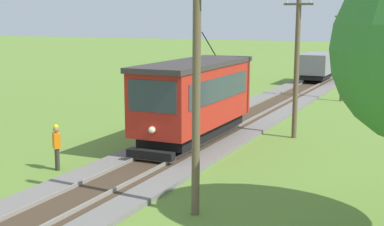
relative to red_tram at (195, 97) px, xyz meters
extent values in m
cube|color=red|center=(0.00, 0.02, 0.11)|extent=(2.50, 8.00, 2.60)
cube|color=#383333|center=(0.00, 0.02, 1.52)|extent=(2.60, 8.32, 0.22)
cube|color=black|center=(0.00, 0.02, -1.47)|extent=(2.10, 7.04, 0.44)
cube|color=#2D3842|center=(0.00, -3.99, 0.57)|extent=(2.10, 0.03, 1.25)
cube|color=#2D3842|center=(1.26, 0.02, 0.47)|extent=(0.02, 6.72, 1.04)
sphere|color=#F4EAB2|center=(0.00, -4.04, -0.74)|extent=(0.28, 0.28, 0.28)
cylinder|color=black|center=(0.00, 1.62, 2.33)|extent=(0.05, 1.67, 1.19)
cube|color=black|center=(0.00, -4.18, -1.69)|extent=(2.00, 0.36, 0.32)
cylinder|color=black|center=(0.00, -2.22, -1.47)|extent=(1.54, 0.80, 0.80)
cylinder|color=black|center=(0.00, 2.26, -1.47)|extent=(1.54, 0.80, 0.80)
cube|color=slate|center=(0.00, 26.07, -0.42)|extent=(2.40, 5.20, 1.70)
cube|color=black|center=(0.00, 26.07, -1.49)|extent=(2.02, 4.78, 0.38)
cylinder|color=black|center=(0.00, 24.51, -1.49)|extent=(1.54, 0.76, 0.76)
cylinder|color=black|center=(0.00, 27.63, -1.49)|extent=(1.54, 0.76, 0.76)
cylinder|color=brown|center=(3.74, -8.18, 1.58)|extent=(0.24, 0.38, 7.54)
cylinder|color=brown|center=(3.74, 3.51, 1.42)|extent=(0.24, 0.44, 7.24)
cube|color=brown|center=(3.74, 3.51, 4.17)|extent=(1.40, 0.10, 0.10)
cylinder|color=silver|center=(3.19, 3.51, 4.27)|extent=(0.08, 0.08, 0.10)
cylinder|color=silver|center=(4.29, 3.51, 4.27)|extent=(0.08, 0.08, 0.10)
cylinder|color=brown|center=(3.74, 16.60, 1.10)|extent=(0.24, 0.45, 6.59)
cube|color=brown|center=(3.74, 16.60, 3.61)|extent=(1.40, 0.10, 0.10)
cylinder|color=silver|center=(3.19, 16.60, 3.71)|extent=(0.08, 0.08, 0.10)
cylinder|color=silver|center=(4.29, 16.60, 3.71)|extent=(0.08, 0.08, 0.10)
cylinder|color=#38332D|center=(-3.11, -5.97, -1.76)|extent=(0.15, 0.15, 0.86)
cylinder|color=#38332D|center=(-2.98, -6.07, -1.76)|extent=(0.15, 0.15, 0.86)
cube|color=orange|center=(-3.04, -6.02, -1.04)|extent=(0.45, 0.43, 0.58)
sphere|color=#936B51|center=(-3.04, -6.02, -0.61)|extent=(0.22, 0.22, 0.22)
sphere|color=yellow|center=(-3.04, -6.02, -0.51)|extent=(0.21, 0.21, 0.21)
camera|label=1|loc=(10.22, -22.65, 3.61)|focal=52.13mm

